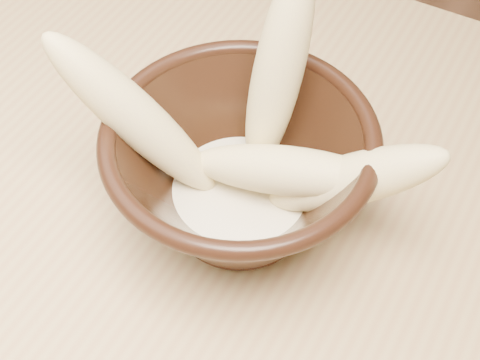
# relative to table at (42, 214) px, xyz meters

# --- Properties ---
(table) EXTENTS (1.20, 0.80, 0.75)m
(table) POSITION_rel_table_xyz_m (0.00, 0.00, 0.00)
(table) COLOR tan
(table) RESTS_ON ground
(bowl) EXTENTS (0.21, 0.21, 0.11)m
(bowl) POSITION_rel_table_xyz_m (0.20, 0.04, 0.14)
(bowl) COLOR black
(bowl) RESTS_ON table
(milk_puddle) EXTENTS (0.12, 0.12, 0.02)m
(milk_puddle) POSITION_rel_table_xyz_m (0.20, 0.04, 0.12)
(milk_puddle) COLOR beige
(milk_puddle) RESTS_ON bowl
(banana_upright) EXTENTS (0.04, 0.10, 0.18)m
(banana_upright) POSITION_rel_table_xyz_m (0.20, 0.10, 0.20)
(banana_upright) COLOR #EEE18D
(banana_upright) RESTS_ON bowl
(banana_left) EXTENTS (0.15, 0.07, 0.16)m
(banana_left) POSITION_rel_table_xyz_m (0.13, 0.02, 0.19)
(banana_left) COLOR #EEE18D
(banana_left) RESTS_ON bowl
(banana_right) EXTENTS (0.15, 0.08, 0.12)m
(banana_right) POSITION_rel_table_xyz_m (0.29, 0.06, 0.16)
(banana_right) COLOR #EEE18D
(banana_right) RESTS_ON bowl
(banana_across) EXTENTS (0.16, 0.07, 0.07)m
(banana_across) POSITION_rel_table_xyz_m (0.24, 0.05, 0.16)
(banana_across) COLOR #EEE18D
(banana_across) RESTS_ON bowl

